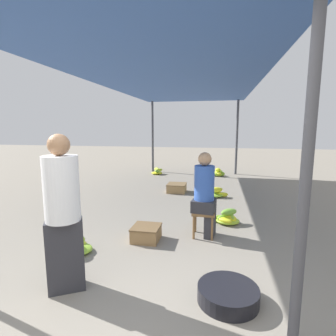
# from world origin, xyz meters

# --- Properties ---
(canopy_post_front_right) EXTENTS (0.08, 0.08, 2.60)m
(canopy_post_front_right) POSITION_xyz_m (1.53, 0.30, 1.30)
(canopy_post_front_right) COLOR #4C4C51
(canopy_post_front_right) RESTS_ON ground
(canopy_post_back_left) EXTENTS (0.08, 0.08, 2.60)m
(canopy_post_back_left) POSITION_xyz_m (-1.53, 7.91, 1.30)
(canopy_post_back_left) COLOR #4C4C51
(canopy_post_back_left) RESTS_ON ground
(canopy_post_back_right) EXTENTS (0.08, 0.08, 2.60)m
(canopy_post_back_right) POSITION_xyz_m (1.53, 7.91, 1.30)
(canopy_post_back_right) COLOR #4C4C51
(canopy_post_back_right) RESTS_ON ground
(canopy_tarp) EXTENTS (3.46, 8.01, 0.04)m
(canopy_tarp) POSITION_xyz_m (0.00, 4.11, 2.62)
(canopy_tarp) COLOR #33569E
(canopy_tarp) RESTS_ON canopy_post_front_left
(vendor_foreground) EXTENTS (0.46, 0.46, 1.61)m
(vendor_foreground) POSITION_xyz_m (-0.58, 0.62, 0.83)
(vendor_foreground) COLOR #2D2D33
(vendor_foreground) RESTS_ON ground
(stool) EXTENTS (0.34, 0.34, 0.40)m
(stool) POSITION_xyz_m (0.73, 2.24, 0.32)
(stool) COLOR brown
(stool) RESTS_ON ground
(vendor_seated) EXTENTS (0.38, 0.38, 1.30)m
(vendor_seated) POSITION_xyz_m (0.75, 2.24, 0.67)
(vendor_seated) COLOR #2D2D33
(vendor_seated) RESTS_ON ground
(basin_black) EXTENTS (0.59, 0.59, 0.15)m
(basin_black) POSITION_xyz_m (1.06, 0.73, 0.08)
(basin_black) COLOR black
(basin_black) RESTS_ON ground
(banana_pile_left_0) EXTENTS (0.40, 0.54, 0.19)m
(banana_pile_left_0) POSITION_xyz_m (-0.90, 1.36, 0.07)
(banana_pile_left_0) COLOR #AFCA2D
(banana_pile_left_0) RESTS_ON ground
(banana_pile_left_1) EXTENTS (0.41, 0.47, 0.25)m
(banana_pile_left_1) POSITION_xyz_m (-1.20, 7.32, 0.10)
(banana_pile_left_1) COLOR #91BE32
(banana_pile_left_1) RESTS_ON ground
(banana_pile_right_0) EXTENTS (0.49, 0.41, 0.26)m
(banana_pile_right_0) POSITION_xyz_m (1.10, 2.85, 0.09)
(banana_pile_right_0) COLOR yellow
(banana_pile_right_0) RESTS_ON ground
(banana_pile_right_1) EXTENTS (0.61, 0.49, 0.25)m
(banana_pile_right_1) POSITION_xyz_m (0.86, 4.65, 0.09)
(banana_pile_right_1) COLOR yellow
(banana_pile_right_1) RESTS_ON ground
(banana_pile_right_2) EXTENTS (0.44, 0.50, 0.28)m
(banana_pile_right_2) POSITION_xyz_m (0.93, 7.43, 0.10)
(banana_pile_right_2) COLOR #CAD528
(banana_pile_right_2) RESTS_ON ground
(crate_near) EXTENTS (0.40, 0.40, 0.22)m
(crate_near) POSITION_xyz_m (-0.10, 1.92, 0.11)
(crate_near) COLOR olive
(crate_near) RESTS_ON ground
(crate_mid) EXTENTS (0.48, 0.48, 0.22)m
(crate_mid) POSITION_xyz_m (-0.12, 4.90, 0.11)
(crate_mid) COLOR #9E7A4C
(crate_mid) RESTS_ON ground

